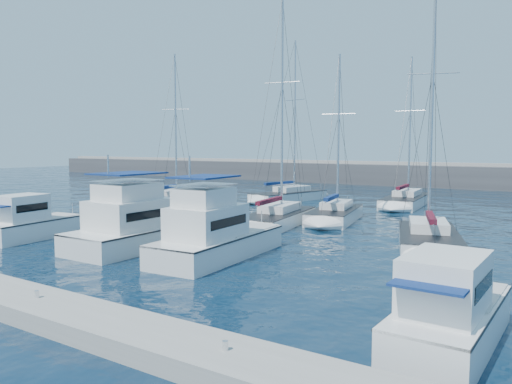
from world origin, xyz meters
The scene contains 15 objects.
ground centered at (0.00, 0.00, 0.00)m, with size 220.00×220.00×0.00m, color black.
breakwater centered at (0.00, 52.00, 1.05)m, with size 160.00×6.00×4.45m.
dock centered at (0.00, -11.00, 0.30)m, with size 40.00×2.20×0.60m, color gray.
dock_cleat_centre centered at (0.00, -11.00, 0.72)m, with size 0.16×0.16×0.25m, color silver.
dock_cleat_near_stbd centered at (8.00, -11.00, 0.72)m, with size 0.16×0.16×0.25m, color silver.
motor_yacht_port_outer centered at (-13.16, -2.96, 0.94)m, with size 3.01×6.12×3.20m.
motor_yacht_port_inner centered at (-5.60, -0.81, 1.13)m, with size 3.77×9.65×4.69m.
motor_yacht_stbd_inner centered at (-0.22, -0.93, 1.13)m, with size 3.70×8.67×4.69m.
motor_yacht_stbd_outer centered at (12.36, -6.21, 0.94)m, with size 2.50×6.29×3.20m.
sailboat_mid_a centered at (-17.23, 14.52, 0.52)m, with size 5.56×8.96×14.77m.
sailboat_mid_b centered at (-3.05, 10.13, 0.54)m, with size 4.41×9.32×16.63m.
sailboat_mid_c centered at (-0.32, 14.21, 0.51)m, with size 4.44×8.18×13.04m.
sailboat_mid_d centered at (8.30, 7.74, 0.53)m, with size 5.46×8.66×15.73m.
sailboat_back_a centered at (-10.32, 24.70, 0.54)m, with size 5.02×9.44×16.96m.
sailboat_back_b centered at (1.29, 27.07, 0.51)m, with size 4.03×9.95×14.60m.
Camera 1 is at (15.33, -20.78, 5.76)m, focal length 35.00 mm.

